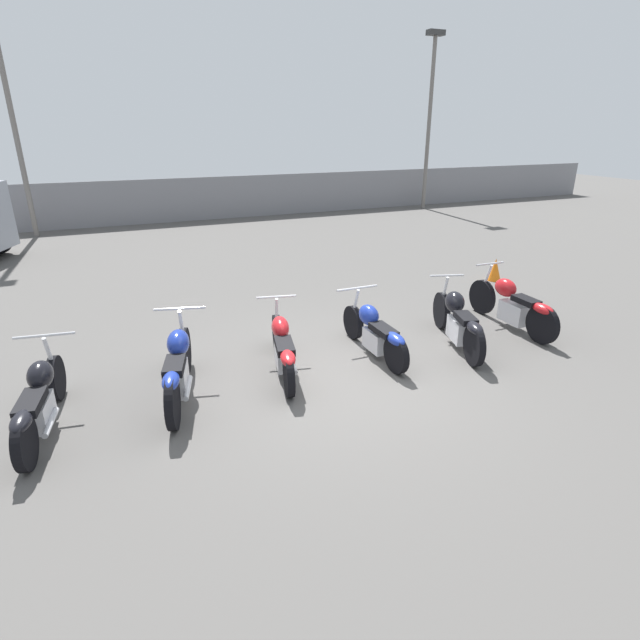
{
  "coord_description": "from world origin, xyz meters",
  "views": [
    {
      "loc": [
        -2.75,
        -5.79,
        3.39
      ],
      "look_at": [
        0.0,
        0.63,
        0.65
      ],
      "focal_mm": 28.0,
      "sensor_mm": 36.0,
      "label": 1
    }
  ],
  "objects_px": {
    "light_pole_right": "(5,81)",
    "motorcycle_slot_2": "(283,347)",
    "traffic_cone_near": "(495,270)",
    "motorcycle_slot_5": "(513,305)",
    "motorcycle_slot_0": "(40,401)",
    "light_pole_left": "(430,107)",
    "motorcycle_slot_1": "(178,367)",
    "motorcycle_slot_3": "(375,332)",
    "motorcycle_slot_4": "(458,321)"
  },
  "relations": [
    {
      "from": "light_pole_right",
      "to": "motorcycle_slot_4",
      "type": "distance_m",
      "value": 15.01
    },
    {
      "from": "motorcycle_slot_0",
      "to": "motorcycle_slot_5",
      "type": "bearing_deg",
      "value": 11.01
    },
    {
      "from": "motorcycle_slot_1",
      "to": "motorcycle_slot_2",
      "type": "height_order",
      "value": "motorcycle_slot_1"
    },
    {
      "from": "light_pole_right",
      "to": "motorcycle_slot_5",
      "type": "distance_m",
      "value": 15.51
    },
    {
      "from": "light_pole_right",
      "to": "motorcycle_slot_0",
      "type": "relative_size",
      "value": 3.76
    },
    {
      "from": "motorcycle_slot_3",
      "to": "motorcycle_slot_4",
      "type": "distance_m",
      "value": 1.43
    },
    {
      "from": "motorcycle_slot_0",
      "to": "light_pole_right",
      "type": "bearing_deg",
      "value": 103.36
    },
    {
      "from": "motorcycle_slot_0",
      "to": "motorcycle_slot_5",
      "type": "relative_size",
      "value": 0.95
    },
    {
      "from": "motorcycle_slot_2",
      "to": "traffic_cone_near",
      "type": "height_order",
      "value": "motorcycle_slot_2"
    },
    {
      "from": "motorcycle_slot_5",
      "to": "motorcycle_slot_0",
      "type": "bearing_deg",
      "value": -175.56
    },
    {
      "from": "motorcycle_slot_4",
      "to": "motorcycle_slot_5",
      "type": "distance_m",
      "value": 1.39
    },
    {
      "from": "motorcycle_slot_0",
      "to": "light_pole_left",
      "type": "bearing_deg",
      "value": 50.58
    },
    {
      "from": "motorcycle_slot_0",
      "to": "motorcycle_slot_3",
      "type": "distance_m",
      "value": 4.62
    },
    {
      "from": "light_pole_left",
      "to": "motorcycle_slot_2",
      "type": "bearing_deg",
      "value": -131.18
    },
    {
      "from": "motorcycle_slot_4",
      "to": "motorcycle_slot_5",
      "type": "bearing_deg",
      "value": 27.93
    },
    {
      "from": "motorcycle_slot_0",
      "to": "motorcycle_slot_5",
      "type": "distance_m",
      "value": 7.4
    },
    {
      "from": "motorcycle_slot_2",
      "to": "motorcycle_slot_5",
      "type": "height_order",
      "value": "motorcycle_slot_5"
    },
    {
      "from": "light_pole_left",
      "to": "motorcycle_slot_1",
      "type": "bearing_deg",
      "value": -134.52
    },
    {
      "from": "light_pole_right",
      "to": "motorcycle_slot_3",
      "type": "distance_m",
      "value": 14.22
    },
    {
      "from": "motorcycle_slot_4",
      "to": "light_pole_right",
      "type": "bearing_deg",
      "value": 137.34
    },
    {
      "from": "light_pole_left",
      "to": "motorcycle_slot_4",
      "type": "height_order",
      "value": "light_pole_left"
    },
    {
      "from": "motorcycle_slot_3",
      "to": "traffic_cone_near",
      "type": "height_order",
      "value": "motorcycle_slot_3"
    },
    {
      "from": "motorcycle_slot_4",
      "to": "motorcycle_slot_0",
      "type": "bearing_deg",
      "value": -161.39
    },
    {
      "from": "motorcycle_slot_0",
      "to": "traffic_cone_near",
      "type": "bearing_deg",
      "value": 25.13
    },
    {
      "from": "motorcycle_slot_4",
      "to": "motorcycle_slot_5",
      "type": "height_order",
      "value": "motorcycle_slot_5"
    },
    {
      "from": "motorcycle_slot_3",
      "to": "motorcycle_slot_0",
      "type": "bearing_deg",
      "value": -176.03
    },
    {
      "from": "motorcycle_slot_1",
      "to": "traffic_cone_near",
      "type": "distance_m",
      "value": 8.0
    },
    {
      "from": "motorcycle_slot_3",
      "to": "traffic_cone_near",
      "type": "xyz_separation_m",
      "value": [
        4.56,
        2.47,
        -0.13
      ]
    },
    {
      "from": "light_pole_right",
      "to": "motorcycle_slot_2",
      "type": "xyz_separation_m",
      "value": [
        4.23,
        -12.29,
        -4.2
      ]
    },
    {
      "from": "motorcycle_slot_0",
      "to": "motorcycle_slot_4",
      "type": "height_order",
      "value": "motorcycle_slot_4"
    },
    {
      "from": "motorcycle_slot_0",
      "to": "traffic_cone_near",
      "type": "relative_size",
      "value": 4.02
    },
    {
      "from": "motorcycle_slot_1",
      "to": "motorcycle_slot_3",
      "type": "distance_m",
      "value": 3.0
    },
    {
      "from": "motorcycle_slot_5",
      "to": "traffic_cone_near",
      "type": "relative_size",
      "value": 4.21
    },
    {
      "from": "motorcycle_slot_0",
      "to": "traffic_cone_near",
      "type": "height_order",
      "value": "motorcycle_slot_0"
    },
    {
      "from": "motorcycle_slot_0",
      "to": "motorcycle_slot_3",
      "type": "relative_size",
      "value": 1.07
    },
    {
      "from": "motorcycle_slot_4",
      "to": "motorcycle_slot_3",
      "type": "bearing_deg",
      "value": -170.68
    },
    {
      "from": "motorcycle_slot_3",
      "to": "motorcycle_slot_5",
      "type": "relative_size",
      "value": 0.89
    },
    {
      "from": "motorcycle_slot_5",
      "to": "motorcycle_slot_1",
      "type": "bearing_deg",
      "value": -176.53
    },
    {
      "from": "light_pole_right",
      "to": "traffic_cone_near",
      "type": "bearing_deg",
      "value": -43.69
    },
    {
      "from": "traffic_cone_near",
      "to": "motorcycle_slot_2",
      "type": "bearing_deg",
      "value": -158.01
    },
    {
      "from": "light_pole_left",
      "to": "motorcycle_slot_2",
      "type": "distance_m",
      "value": 16.75
    },
    {
      "from": "motorcycle_slot_1",
      "to": "motorcycle_slot_2",
      "type": "xyz_separation_m",
      "value": [
        1.49,
        0.16,
        -0.05
      ]
    },
    {
      "from": "light_pole_left",
      "to": "traffic_cone_near",
      "type": "height_order",
      "value": "light_pole_left"
    },
    {
      "from": "light_pole_left",
      "to": "motorcycle_slot_1",
      "type": "height_order",
      "value": "light_pole_left"
    },
    {
      "from": "light_pole_left",
      "to": "motorcycle_slot_2",
      "type": "relative_size",
      "value": 3.35
    },
    {
      "from": "motorcycle_slot_3",
      "to": "motorcycle_slot_4",
      "type": "height_order",
      "value": "motorcycle_slot_4"
    },
    {
      "from": "motorcycle_slot_2",
      "to": "motorcycle_slot_5",
      "type": "distance_m",
      "value": 4.3
    },
    {
      "from": "motorcycle_slot_0",
      "to": "motorcycle_slot_2",
      "type": "xyz_separation_m",
      "value": [
        3.1,
        0.34,
        -0.01
      ]
    },
    {
      "from": "motorcycle_slot_2",
      "to": "motorcycle_slot_4",
      "type": "xyz_separation_m",
      "value": [
        2.93,
        -0.23,
        0.03
      ]
    },
    {
      "from": "light_pole_left",
      "to": "motorcycle_slot_2",
      "type": "height_order",
      "value": "light_pole_left"
    }
  ]
}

